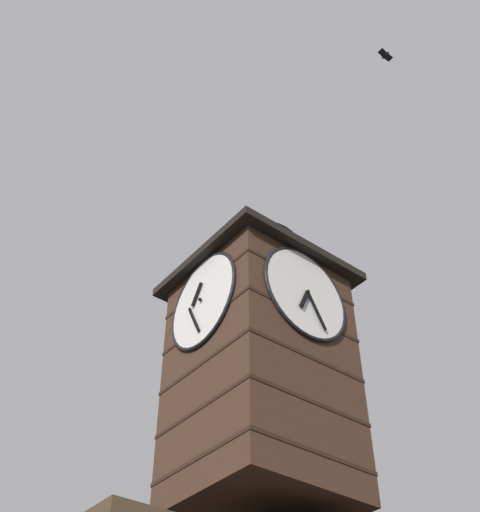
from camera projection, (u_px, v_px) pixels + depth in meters
The scene contains 2 objects.
clock_tower at pixel (260, 360), 18.61m from camera, with size 4.56×4.56×9.56m.
flying_bird_high at pixel (386, 55), 20.83m from camera, with size 0.52×0.28×0.15m.
Camera 1 is at (10.43, 9.35, 1.91)m, focal length 47.72 mm.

